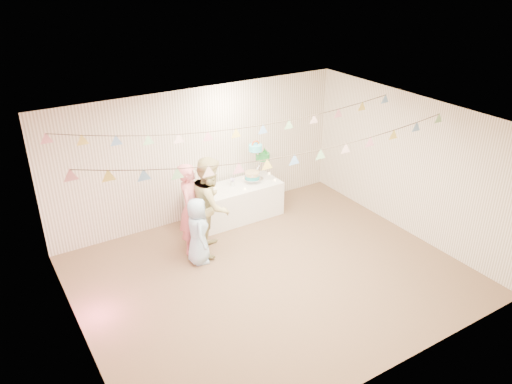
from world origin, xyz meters
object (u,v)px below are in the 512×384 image
table (235,202)px  cake_stand (257,159)px  person_child (198,231)px  person_adult_a (191,209)px  person_adult_b (211,205)px

table → cake_stand: cake_stand is taller
person_child → cake_stand: bearing=-44.4°
person_adult_a → cake_stand: bearing=-29.0°
table → person_adult_a: size_ratio=1.11×
person_adult_a → person_adult_b: bearing=-73.8°
cake_stand → person_adult_b: (-1.45, -0.82, -0.27)m
person_adult_b → cake_stand: bearing=-26.2°
cake_stand → person_adult_b: 1.69m
person_adult_a → person_child: (-0.07, -0.38, -0.23)m
table → person_adult_b: (-0.90, -0.77, 0.53)m
table → person_adult_b: bearing=-139.5°
cake_stand → person_adult_a: (-1.77, -0.68, -0.31)m
table → cake_stand: (0.55, 0.05, 0.80)m
cake_stand → person_adult_a: bearing=-158.9°
table → cake_stand: size_ratio=2.35×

